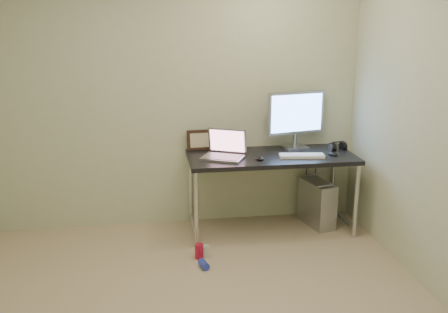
% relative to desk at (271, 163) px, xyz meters
% --- Properties ---
extents(wall_back, '(3.50, 0.02, 2.50)m').
position_rel_desk_xyz_m(wall_back, '(-0.83, 0.34, 0.58)').
color(wall_back, beige).
rests_on(wall_back, ground).
extents(desk, '(1.56, 0.68, 0.75)m').
position_rel_desk_xyz_m(desk, '(0.00, 0.00, 0.00)').
color(desk, black).
rests_on(desk, ground).
extents(tower_computer, '(0.28, 0.46, 0.47)m').
position_rel_desk_xyz_m(tower_computer, '(0.49, 0.05, -0.45)').
color(tower_computer, '#B2B2B6').
rests_on(tower_computer, ground).
extents(cable_a, '(0.01, 0.16, 0.69)m').
position_rel_desk_xyz_m(cable_a, '(0.44, 0.29, -0.27)').
color(cable_a, black).
rests_on(cable_a, ground).
extents(cable_b, '(0.02, 0.11, 0.71)m').
position_rel_desk_xyz_m(cable_b, '(0.53, 0.27, -0.29)').
color(cable_b, black).
rests_on(cable_b, ground).
extents(can_red, '(0.09, 0.09, 0.13)m').
position_rel_desk_xyz_m(can_red, '(-0.74, -0.51, -0.60)').
color(can_red, '#B71334').
rests_on(can_red, ground).
extents(can_white, '(0.08, 0.08, 0.12)m').
position_rel_desk_xyz_m(can_white, '(-0.68, -0.51, -0.61)').
color(can_white, silver).
rests_on(can_white, ground).
extents(can_blue, '(0.09, 0.13, 0.06)m').
position_rel_desk_xyz_m(can_blue, '(-0.72, -0.69, -0.64)').
color(can_blue, '#293AC0').
rests_on(can_blue, ground).
extents(laptop, '(0.46, 0.43, 0.25)m').
position_rel_desk_xyz_m(laptop, '(-0.44, -0.02, 0.14)').
color(laptop, '#A4A3AA').
rests_on(laptop, desk).
extents(monitor, '(0.59, 0.22, 0.56)m').
position_rel_desk_xyz_m(monitor, '(0.29, 0.21, 0.41)').
color(monitor, '#A4A3AA').
rests_on(monitor, desk).
extents(keyboard, '(0.42, 0.19, 0.02)m').
position_rel_desk_xyz_m(keyboard, '(0.26, -0.12, 0.09)').
color(keyboard, white).
rests_on(keyboard, desk).
extents(mouse_right, '(0.10, 0.13, 0.04)m').
position_rel_desk_xyz_m(mouse_right, '(0.56, -0.10, 0.10)').
color(mouse_right, black).
rests_on(mouse_right, desk).
extents(mouse_left, '(0.09, 0.13, 0.04)m').
position_rel_desk_xyz_m(mouse_left, '(-0.14, -0.14, 0.10)').
color(mouse_left, black).
rests_on(mouse_left, desk).
extents(headphones, '(0.17, 0.10, 0.11)m').
position_rel_desk_xyz_m(headphones, '(0.68, 0.09, 0.11)').
color(headphones, black).
rests_on(headphones, desk).
extents(picture_frame, '(0.25, 0.09, 0.20)m').
position_rel_desk_xyz_m(picture_frame, '(-0.64, 0.29, 0.18)').
color(picture_frame, black).
rests_on(picture_frame, desk).
extents(webcam, '(0.04, 0.03, 0.12)m').
position_rel_desk_xyz_m(webcam, '(-0.42, 0.26, 0.17)').
color(webcam, silver).
rests_on(webcam, desk).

